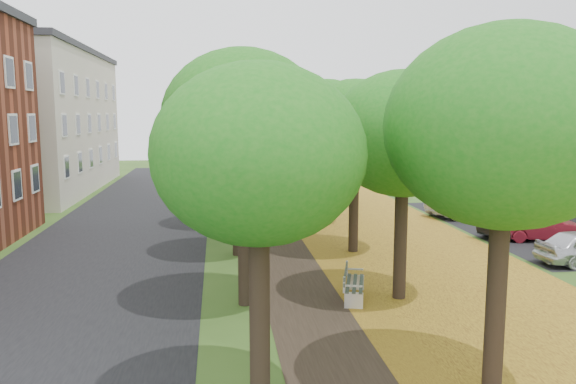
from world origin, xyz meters
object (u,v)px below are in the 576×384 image
object	(u,v)px
car_red	(541,227)
car_white	(469,204)
car_grey	(518,222)
bench	(353,283)

from	to	relation	value
car_red	car_white	size ratio (longest dim) A/B	0.78
car_white	car_grey	bearing A→B (deg)	161.39
car_red	bench	bearing A→B (deg)	133.70
car_white	bench	bearing A→B (deg)	124.47
car_white	car_red	bearing A→B (deg)	165.99
bench	car_red	world-z (taller)	car_red
car_red	car_grey	distance (m)	1.20
car_grey	car_white	size ratio (longest dim) A/B	0.89
car_red	car_grey	bearing A→B (deg)	35.70
car_red	car_white	bearing A→B (deg)	15.10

